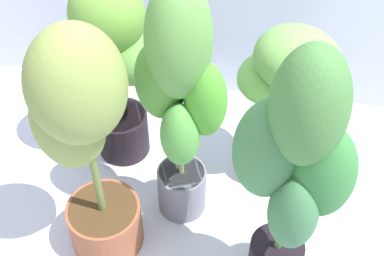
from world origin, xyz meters
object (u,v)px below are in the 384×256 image
Objects in this scene: potted_plant_back_left at (113,56)px; potted_plant_front_left at (83,136)px; potted_plant_back_right at (285,98)px; potted_plant_front_right at (293,167)px; potted_plant_center at (180,98)px.

potted_plant_back_left is 0.47m from potted_plant_front_left.
potted_plant_back_left reaches higher than potted_plant_back_right.
potted_plant_back_right is at bearing 36.29° from potted_plant_front_left.
potted_plant_front_right is at bearing -88.13° from potted_plant_back_right.
potted_plant_back_right is 0.56m from potted_plant_front_right.
potted_plant_center reaches higher than potted_plant_front_right.
potted_plant_front_right is (0.37, -0.25, 0.01)m from potted_plant_center.
potted_plant_front_left is at bearing -85.50° from potted_plant_back_left.
potted_plant_back_left is at bearing 138.66° from potted_plant_center.
potted_plant_front_left is at bearing -143.71° from potted_plant_back_right.
potted_plant_back_right is 0.73× the size of potted_plant_front_left.
potted_plant_back_left is at bearing 142.64° from potted_plant_front_right.
potted_plant_center is at bearing -41.34° from potted_plant_back_left.
potted_plant_center is 1.05× the size of potted_plant_front_left.
potted_plant_center reaches higher than potted_plant_back_right.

